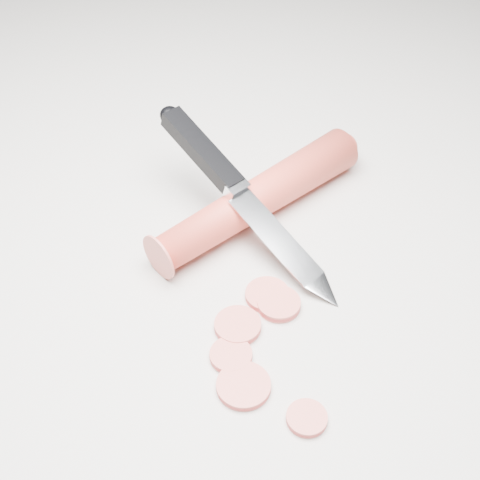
{
  "coord_description": "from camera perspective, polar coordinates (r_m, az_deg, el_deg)",
  "views": [
    {
      "loc": [
        -0.03,
        -0.35,
        0.42
      ],
      "look_at": [
        -0.0,
        0.05,
        0.02
      ],
      "focal_mm": 50.0,
      "sensor_mm": 36.0,
      "label": 1
    }
  ],
  "objects": [
    {
      "name": "carrot_slice_5",
      "position": [
        0.48,
        5.72,
        -14.89
      ],
      "size": [
        0.03,
        0.03,
        0.01
      ],
      "primitive_type": "cylinder",
      "color": "#DC5C4F",
      "rests_on": "ground"
    },
    {
      "name": "carrot_slice_3",
      "position": [
        0.51,
        -0.78,
        -9.81
      ],
      "size": [
        0.03,
        0.03,
        0.01
      ],
      "primitive_type": "cylinder",
      "color": "#DC5C4F",
      "rests_on": "ground"
    },
    {
      "name": "carrot",
      "position": [
        0.6,
        1.57,
        3.61
      ],
      "size": [
        0.2,
        0.16,
        0.04
      ],
      "primitive_type": "cylinder",
      "rotation": [
        1.57,
        0.0,
        -0.92
      ],
      "color": "red",
      "rests_on": "ground"
    },
    {
      "name": "kitchen_knife",
      "position": [
        0.57,
        0.6,
        3.6
      ],
      "size": [
        0.16,
        0.2,
        0.08
      ],
      "primitive_type": null,
      "color": "silver",
      "rests_on": "ground"
    },
    {
      "name": "carrot_slice_1",
      "position": [
        0.54,
        3.33,
        -5.47
      ],
      "size": [
        0.04,
        0.04,
        0.01
      ],
      "primitive_type": "cylinder",
      "color": "#DC5C4F",
      "rests_on": "ground"
    },
    {
      "name": "carrot_slice_0",
      "position": [
        0.49,
        0.31,
        -12.33
      ],
      "size": [
        0.04,
        0.04,
        0.01
      ],
      "primitive_type": "cylinder",
      "color": "#DC5C4F",
      "rests_on": "ground"
    },
    {
      "name": "ground",
      "position": [
        0.55,
        0.69,
        -4.97
      ],
      "size": [
        2.4,
        2.4,
        0.0
      ],
      "primitive_type": "plane",
      "color": "beige",
      "rests_on": "ground"
    },
    {
      "name": "carrot_slice_4",
      "position": [
        0.53,
        -0.2,
        -7.32
      ],
      "size": [
        0.04,
        0.04,
        0.01
      ],
      "primitive_type": "cylinder",
      "color": "#DC5C4F",
      "rests_on": "ground"
    },
    {
      "name": "carrot_slice_2",
      "position": [
        0.55,
        2.35,
        -4.7
      ],
      "size": [
        0.04,
        0.04,
        0.01
      ],
      "primitive_type": "cylinder",
      "color": "#DC5C4F",
      "rests_on": "ground"
    }
  ]
}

